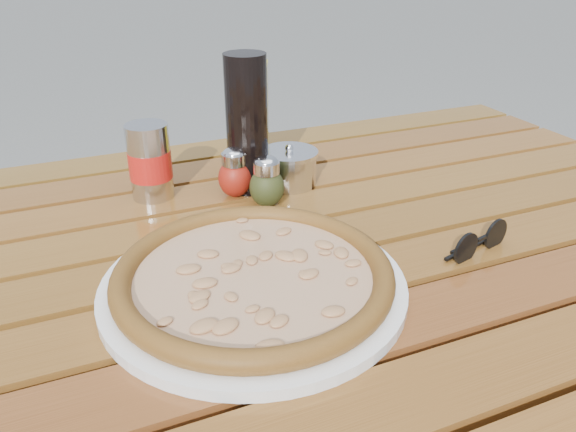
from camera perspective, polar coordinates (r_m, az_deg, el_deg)
name	(u,v)px	position (r m, az deg, el deg)	size (l,w,h in m)	color
table	(293,287)	(0.81, 0.55, -7.25)	(1.40, 0.90, 0.75)	#3A220D
plate	(254,286)	(0.67, -3.50, -7.07)	(0.36, 0.36, 0.01)	white
pizza	(253,274)	(0.66, -3.54, -5.94)	(0.40, 0.40, 0.03)	beige
pepper_shaker	(235,173)	(0.90, -5.42, 4.34)	(0.06, 0.06, 0.08)	#A72213
oregano_shaker	(267,182)	(0.86, -2.17, 3.44)	(0.06, 0.06, 0.08)	#3A411A
dark_bottle	(247,125)	(0.90, -4.20, 9.25)	(0.07, 0.07, 0.22)	black
soda_can	(150,162)	(0.91, -13.84, 5.32)	(0.07, 0.07, 0.12)	#BCBBC0
olive_oil_cruet	(252,119)	(0.97, -3.65, 9.85)	(0.07, 0.07, 0.21)	gold
parmesan_tin	(289,167)	(0.94, 0.13, 4.99)	(0.13, 0.13, 0.07)	silver
sunglasses	(479,242)	(0.78, 18.84, -2.52)	(0.11, 0.05, 0.04)	black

